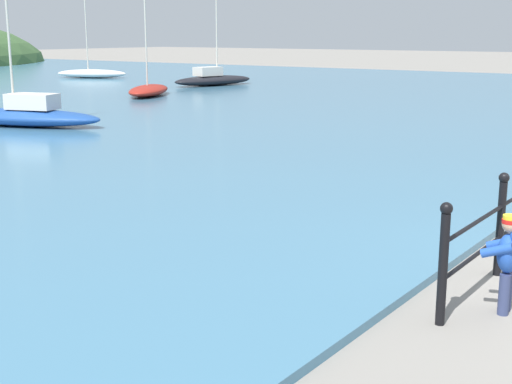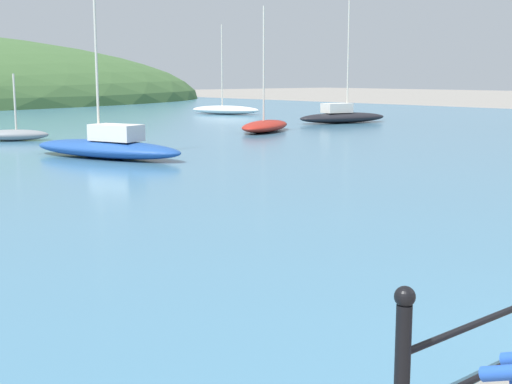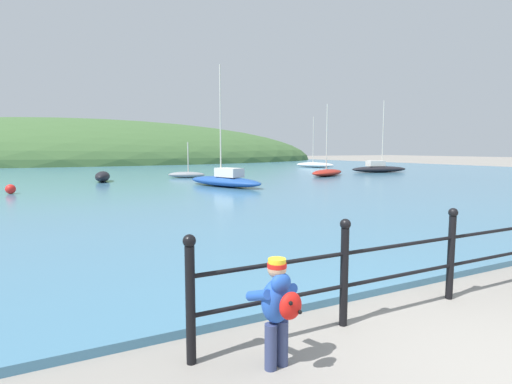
% 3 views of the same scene
% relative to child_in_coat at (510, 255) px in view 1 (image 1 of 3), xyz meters
% --- Properties ---
extents(child_in_coat, '(0.41, 0.55, 1.00)m').
position_rel_child_in_coat_xyz_m(child_in_coat, '(0.00, 0.00, 0.00)').
color(child_in_coat, navy).
rests_on(child_in_coat, ground).
extents(boat_white_sailboat, '(4.25, 3.30, 4.97)m').
position_rel_child_in_coat_xyz_m(boat_white_sailboat, '(15.53, 19.82, -0.26)').
color(boat_white_sailboat, maroon).
rests_on(boat_white_sailboat, water).
extents(boat_far_right, '(3.14, 4.44, 5.20)m').
position_rel_child_in_coat_xyz_m(boat_far_right, '(22.57, 31.29, -0.23)').
color(boat_far_right, silver).
rests_on(boat_far_right, water).
extents(boat_nearest_quay, '(5.00, 2.52, 5.76)m').
position_rel_child_in_coat_xyz_m(boat_nearest_quay, '(21.91, 21.42, -0.18)').
color(boat_nearest_quay, black).
rests_on(boat_nearest_quay, water).
extents(boat_twin_mast, '(2.92, 5.23, 6.04)m').
position_rel_child_in_coat_xyz_m(boat_twin_mast, '(5.98, 15.63, -0.18)').
color(boat_twin_mast, '#1E4793').
rests_on(boat_twin_mast, water).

